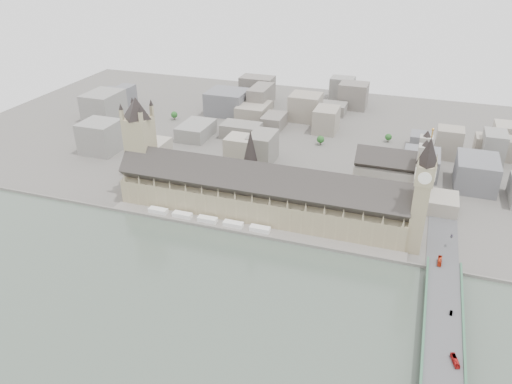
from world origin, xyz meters
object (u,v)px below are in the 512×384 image
(car_silver, at_px, (451,313))
(palace_of_westminster, at_px, (259,195))
(westminster_abbey, at_px, (392,175))
(red_bus_north, at_px, (440,261))
(victoria_tower, at_px, (140,142))
(elizabeth_tower, at_px, (423,188))
(red_bus_south, at_px, (455,361))
(westminster_bridge, at_px, (442,330))
(car_approach, at_px, (452,236))

(car_silver, bearing_deg, palace_of_westminster, 155.28)
(westminster_abbey, xyz_separation_m, red_bus_north, (47.47, -113.50, -13.14))
(palace_of_westminster, relative_size, victoria_tower, 2.65)
(elizabeth_tower, xyz_separation_m, red_bus_north, (20.40, -26.50, -46.15))
(victoria_tower, bearing_deg, red_bus_south, -26.68)
(victoria_tower, height_order, red_bus_north, victoria_tower)
(victoria_tower, distance_m, red_bus_north, 287.18)
(westminster_abbey, bearing_deg, red_bus_north, -67.30)
(red_bus_north, bearing_deg, palace_of_westminster, 168.96)
(victoria_tower, distance_m, westminster_bridge, 309.91)
(westminster_bridge, xyz_separation_m, car_approach, (5.46, 110.51, 5.77))
(palace_of_westminster, relative_size, westminster_bridge, 0.82)
(elizabeth_tower, xyz_separation_m, victoria_tower, (-260.00, 18.00, -2.88))
(elizabeth_tower, xyz_separation_m, westminster_bridge, (24.00, -95.50, -52.96))
(westminster_abbey, relative_size, red_bus_north, 5.60)
(palace_of_westminster, distance_m, westminster_bridge, 195.05)
(westminster_bridge, height_order, red_bus_south, red_bus_south)
(westminster_bridge, relative_size, westminster_abbey, 4.78)
(red_bus_north, bearing_deg, elizabeth_tower, 130.10)
(elizabeth_tower, relative_size, westminster_abbey, 1.58)
(palace_of_westminster, relative_size, red_bus_south, 23.96)
(palace_of_westminster, height_order, elizabeth_tower, elizabeth_tower)
(westminster_bridge, bearing_deg, elizabeth_tower, 104.11)
(red_bus_north, distance_m, car_approach, 42.49)
(elizabeth_tower, height_order, westminster_abbey, elizabeth_tower)
(elizabeth_tower, xyz_separation_m, car_silver, (28.50, -84.07, -47.06))
(westminster_bridge, bearing_deg, car_approach, 87.17)
(elizabeth_tower, bearing_deg, car_silver, -71.27)
(palace_of_westminster, bearing_deg, car_approach, 1.13)
(elizabeth_tower, bearing_deg, red_bus_south, -76.68)
(victoria_tower, xyz_separation_m, red_bus_south, (290.28, -145.89, -43.41))
(victoria_tower, height_order, car_approach, victoria_tower)
(red_bus_north, relative_size, red_bus_south, 1.10)
(elizabeth_tower, xyz_separation_m, red_bus_south, (30.28, -127.89, -46.30))
(victoria_tower, bearing_deg, westminster_bridge, -21.78)
(westminster_bridge, distance_m, car_approach, 110.79)
(elizabeth_tower, xyz_separation_m, car_approach, (29.46, 15.01, -47.19))
(elizabeth_tower, bearing_deg, westminster_bridge, -75.89)
(victoria_tower, distance_m, westminster_abbey, 244.79)
(red_bus_north, bearing_deg, victoria_tower, 173.50)
(victoria_tower, bearing_deg, car_silver, -19.48)
(westminster_abbey, relative_size, car_silver, 14.42)
(elizabeth_tower, distance_m, westminster_abbey, 96.91)
(car_approach, bearing_deg, elizabeth_tower, -148.14)
(elizabeth_tower, height_order, car_silver, elizabeth_tower)
(red_bus_north, distance_m, red_bus_south, 101.88)
(westminster_bridge, bearing_deg, red_bus_north, 92.99)
(westminster_abbey, height_order, car_silver, westminster_abbey)
(elizabeth_tower, bearing_deg, palace_of_westminster, 175.15)
(victoria_tower, bearing_deg, car_approach, -0.59)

